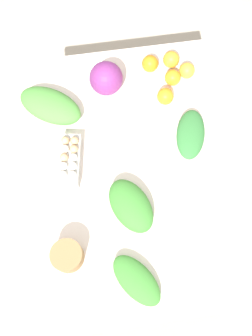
% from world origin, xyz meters
% --- Properties ---
extents(ground_plane, '(8.00, 8.00, 0.00)m').
position_xyz_m(ground_plane, '(0.00, 0.00, 0.00)').
color(ground_plane, '#B2A899').
extents(dining_table, '(1.32, 1.03, 0.71)m').
position_xyz_m(dining_table, '(0.00, 0.00, 0.63)').
color(dining_table, silver).
rests_on(dining_table, ground_plane).
extents(cabbage_purple, '(0.16, 0.16, 0.16)m').
position_xyz_m(cabbage_purple, '(0.44, 0.03, 0.79)').
color(cabbage_purple, '#7A2D75').
rests_on(cabbage_purple, dining_table).
extents(egg_carton, '(0.25, 0.13, 0.09)m').
position_xyz_m(egg_carton, '(0.07, 0.25, 0.75)').
color(egg_carton, '#B7B7B2').
rests_on(egg_carton, dining_table).
extents(paper_bag, '(0.13, 0.13, 0.09)m').
position_xyz_m(paper_bag, '(-0.35, 0.29, 0.76)').
color(paper_bag, '#997047').
rests_on(paper_bag, dining_table).
extents(greens_bunch_dandelion, '(0.28, 0.24, 0.06)m').
position_xyz_m(greens_bunch_dandelion, '(-0.49, 0.03, 0.74)').
color(greens_bunch_dandelion, '#3D8433').
rests_on(greens_bunch_dandelion, dining_table).
extents(greens_bunch_kale, '(0.30, 0.25, 0.10)m').
position_xyz_m(greens_bunch_kale, '(-0.18, 0.01, 0.76)').
color(greens_bunch_kale, '#3D8433').
rests_on(greens_bunch_kale, dining_table).
extents(greens_bunch_scallion, '(0.31, 0.35, 0.10)m').
position_xyz_m(greens_bunch_scallion, '(0.35, 0.31, 0.76)').
color(greens_bunch_scallion, '#4C933D').
rests_on(greens_bunch_scallion, dining_table).
extents(greens_bunch_chard, '(0.28, 0.20, 0.06)m').
position_xyz_m(greens_bunch_chard, '(0.12, -0.32, 0.74)').
color(greens_bunch_chard, '#337538').
rests_on(greens_bunch_chard, dining_table).
extents(orange_0, '(0.08, 0.08, 0.08)m').
position_xyz_m(orange_0, '(0.53, -0.31, 0.75)').
color(orange_0, orange).
rests_on(orange_0, dining_table).
extents(orange_1, '(0.08, 0.08, 0.08)m').
position_xyz_m(orange_1, '(0.33, -0.24, 0.75)').
color(orange_1, orange).
rests_on(orange_1, dining_table).
extents(orange_2, '(0.08, 0.08, 0.08)m').
position_xyz_m(orange_2, '(0.43, -0.29, 0.75)').
color(orange_2, orange).
rests_on(orange_2, dining_table).
extents(orange_3, '(0.08, 0.08, 0.08)m').
position_xyz_m(orange_3, '(0.52, -0.20, 0.75)').
color(orange_3, orange).
rests_on(orange_3, dining_table).
extents(orange_4, '(0.08, 0.08, 0.08)m').
position_xyz_m(orange_4, '(0.46, -0.37, 0.75)').
color(orange_4, '#F9A833').
rests_on(orange_4, dining_table).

